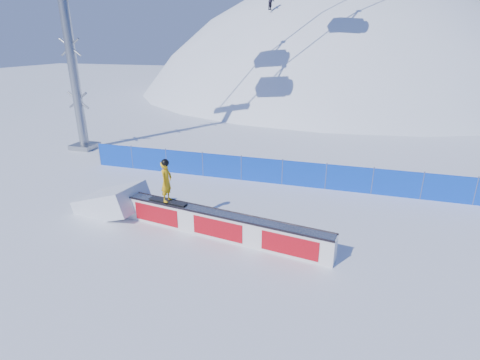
% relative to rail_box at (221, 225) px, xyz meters
% --- Properties ---
extents(ground, '(160.00, 160.00, 0.00)m').
position_rel_rail_box_xyz_m(ground, '(2.04, 1.09, -0.46)').
color(ground, white).
rests_on(ground, ground).
extents(snow_hill, '(64.00, 64.00, 64.00)m').
position_rel_rail_box_xyz_m(snow_hill, '(2.04, 43.09, -18.46)').
color(snow_hill, white).
rests_on(snow_hill, ground).
extents(safety_fence, '(22.05, 0.05, 1.30)m').
position_rel_rail_box_xyz_m(safety_fence, '(2.04, 5.59, 0.14)').
color(safety_fence, '#0A3CC0').
rests_on(safety_fence, ground).
extents(rail_box, '(7.80, 1.69, 0.94)m').
position_rel_rail_box_xyz_m(rail_box, '(0.00, 0.00, 0.00)').
color(rail_box, white).
rests_on(rail_box, ground).
extents(snow_ramp, '(2.95, 2.09, 1.71)m').
position_rel_rail_box_xyz_m(snow_ramp, '(-4.83, 0.72, -0.46)').
color(snow_ramp, white).
rests_on(snow_ramp, ground).
extents(snowboarder, '(1.56, 0.56, 1.61)m').
position_rel_rail_box_xyz_m(snowboarder, '(-2.14, 0.32, 1.27)').
color(snowboarder, black).
rests_on(snowboarder, rail_box).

